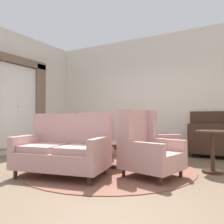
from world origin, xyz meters
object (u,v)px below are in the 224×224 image
(coffee_table, at_px, (102,147))
(sideboard, at_px, (209,138))
(side_table, at_px, (213,147))
(armchair_near_window, at_px, (147,149))
(porcelain_vase, at_px, (102,135))
(armchair_back_corner, at_px, (152,141))
(settee, at_px, (64,150))
(armchair_foreground_right, at_px, (92,139))

(coffee_table, distance_m, sideboard, 2.69)
(sideboard, bearing_deg, side_table, -81.45)
(side_table, bearing_deg, armchair_near_window, -138.38)
(porcelain_vase, bearing_deg, armchair_near_window, -12.20)
(porcelain_vase, distance_m, armchair_back_corner, 1.17)
(porcelain_vase, bearing_deg, side_table, 17.12)
(armchair_back_corner, bearing_deg, sideboard, -84.67)
(side_table, xyz_separation_m, sideboard, (-0.23, 1.54, 0.03))
(porcelain_vase, bearing_deg, settee, -104.55)
(porcelain_vase, xyz_separation_m, side_table, (1.90, 0.58, -0.18))
(coffee_table, bearing_deg, sideboard, 51.49)
(coffee_table, relative_size, settee, 0.57)
(porcelain_vase, bearing_deg, armchair_back_corner, 55.59)
(armchair_foreground_right, xyz_separation_m, side_table, (2.73, -0.31, 0.00))
(settee, relative_size, armchair_near_window, 1.46)
(armchair_back_corner, distance_m, side_table, 1.30)
(porcelain_vase, xyz_separation_m, settee, (-0.22, -0.83, -0.21))
(porcelain_vase, relative_size, side_table, 0.51)
(armchair_back_corner, distance_m, armchair_near_window, 1.22)
(settee, relative_size, armchair_foreground_right, 1.28)
(settee, xyz_separation_m, armchair_back_corner, (0.87, 1.79, 0.03))
(settee, bearing_deg, side_table, 22.33)
(porcelain_vase, height_order, armchair_back_corner, armchair_back_corner)
(armchair_near_window, height_order, sideboard, sideboard)
(coffee_table, bearing_deg, armchair_near_window, -12.89)
(porcelain_vase, height_order, armchair_foreground_right, armchair_foreground_right)
(side_table, bearing_deg, sideboard, 98.55)
(armchair_near_window, distance_m, sideboard, 2.43)
(porcelain_vase, xyz_separation_m, armchair_near_window, (1.00, -0.22, -0.18))
(porcelain_vase, bearing_deg, armchair_foreground_right, 133.08)
(armchair_back_corner, relative_size, side_table, 1.53)
(side_table, bearing_deg, armchair_foreground_right, 173.55)
(coffee_table, xyz_separation_m, settee, (-0.20, -0.85, 0.02))
(armchair_back_corner, height_order, armchair_near_window, armchair_near_window)
(sideboard, bearing_deg, armchair_back_corner, -130.83)
(settee, distance_m, armchair_near_window, 1.36)
(coffee_table, height_order, armchair_foreground_right, armchair_foreground_right)
(coffee_table, relative_size, armchair_back_corner, 0.81)
(coffee_table, distance_m, armchair_foreground_right, 1.20)
(armchair_near_window, bearing_deg, side_table, -35.39)
(coffee_table, distance_m, settee, 0.87)
(coffee_table, xyz_separation_m, sideboard, (1.68, 2.11, 0.08))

